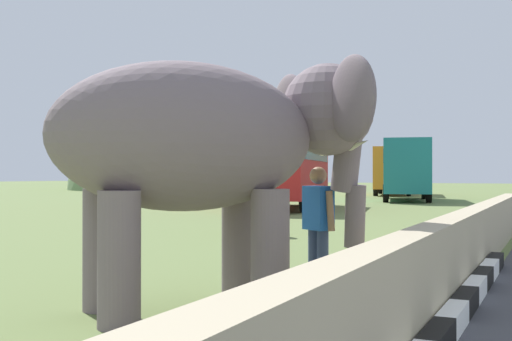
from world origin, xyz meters
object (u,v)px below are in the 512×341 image
Objects in this scene: elephant at (216,142)px; person_handler at (318,222)px; bus_red at (289,163)px; bus_orange at (394,167)px; bus_teal at (406,165)px; cow_near at (256,201)px.

elephant is 2.36× the size of person_handler.
bus_red is 21.02m from bus_orange.
bus_orange is at bearing 17.43° from bus_teal.
bus_teal is 4.67× the size of cow_near.
elephant is 2.07× the size of cow_near.
cow_near is at bearing 31.57° from person_handler.
bus_red is at bearing 20.44° from elephant.
elephant is at bearing -157.18° from cow_near.
bus_teal is (29.69, 5.33, 1.15)m from person_handler.
cow_near is at bearing -161.35° from bus_red.
bus_teal is at bearing 8.43° from elephant.
bus_red and bus_teal have the same top height.
bus_red is 11.55m from bus_teal.
person_handler is at bearing -167.98° from bus_orange.
elephant is at bearing -159.56° from bus_red.
bus_orange is (21.02, 0.25, -0.00)m from bus_red.
elephant is at bearing 154.88° from person_handler.
person_handler is 0.19× the size of bus_orange.
elephant reaches higher than cow_near.
bus_red is 12.24m from cow_near.
elephant is 0.46× the size of bus_orange.
person_handler is at bearing -25.12° from elephant.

